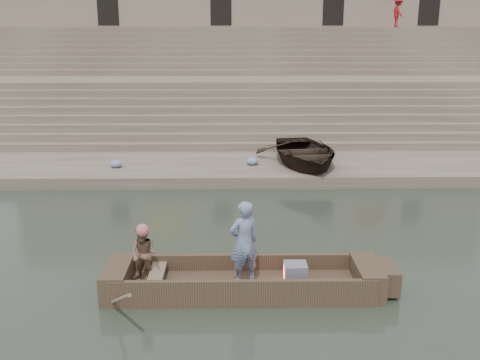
{
  "coord_description": "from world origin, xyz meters",
  "views": [
    {
      "loc": [
        -1.36,
        -11.4,
        5.27
      ],
      "look_at": [
        -1.15,
        2.24,
        1.4
      ],
      "focal_mm": 40.77,
      "sensor_mm": 36.0,
      "label": 1
    }
  ],
  "objects_px": {
    "rowing_man": "(144,255)",
    "beached_rowboat": "(304,152)",
    "main_rowboat": "(243,287)",
    "television": "(295,273)",
    "pedestrian": "(398,12)",
    "standing_man": "(244,242)"
  },
  "relations": [
    {
      "from": "rowing_man",
      "to": "beached_rowboat",
      "type": "height_order",
      "value": "rowing_man"
    },
    {
      "from": "rowing_man",
      "to": "television",
      "type": "height_order",
      "value": "rowing_man"
    },
    {
      "from": "pedestrian",
      "to": "beached_rowboat",
      "type": "bearing_deg",
      "value": 147.38
    },
    {
      "from": "main_rowboat",
      "to": "rowing_man",
      "type": "relative_size",
      "value": 4.24
    },
    {
      "from": "beached_rowboat",
      "to": "pedestrian",
      "type": "bearing_deg",
      "value": 55.4
    },
    {
      "from": "rowing_man",
      "to": "television",
      "type": "relative_size",
      "value": 2.56
    },
    {
      "from": "pedestrian",
      "to": "main_rowboat",
      "type": "bearing_deg",
      "value": 152.02
    },
    {
      "from": "television",
      "to": "rowing_man",
      "type": "bearing_deg",
      "value": 178.78
    },
    {
      "from": "main_rowboat",
      "to": "standing_man",
      "type": "distance_m",
      "value": 0.98
    },
    {
      "from": "main_rowboat",
      "to": "beached_rowboat",
      "type": "xyz_separation_m",
      "value": [
        2.42,
        9.09,
        0.74
      ]
    },
    {
      "from": "main_rowboat",
      "to": "standing_man",
      "type": "height_order",
      "value": "standing_man"
    },
    {
      "from": "pedestrian",
      "to": "rowing_man",
      "type": "bearing_deg",
      "value": 147.81
    },
    {
      "from": "rowing_man",
      "to": "television",
      "type": "bearing_deg",
      "value": 20.82
    },
    {
      "from": "main_rowboat",
      "to": "beached_rowboat",
      "type": "distance_m",
      "value": 9.44
    },
    {
      "from": "rowing_man",
      "to": "standing_man",
      "type": "bearing_deg",
      "value": 20.74
    },
    {
      "from": "main_rowboat",
      "to": "pedestrian",
      "type": "xyz_separation_m",
      "value": [
        9.5,
        22.86,
        5.92
      ]
    },
    {
      "from": "standing_man",
      "to": "pedestrian",
      "type": "xyz_separation_m",
      "value": [
        9.48,
        22.85,
        4.94
      ]
    },
    {
      "from": "television",
      "to": "pedestrian",
      "type": "bearing_deg",
      "value": 69.74
    },
    {
      "from": "rowing_man",
      "to": "pedestrian",
      "type": "bearing_deg",
      "value": 85.26
    },
    {
      "from": "pedestrian",
      "to": "standing_man",
      "type": "bearing_deg",
      "value": 152.05
    },
    {
      "from": "main_rowboat",
      "to": "television",
      "type": "bearing_deg",
      "value": 0.0
    },
    {
      "from": "television",
      "to": "pedestrian",
      "type": "xyz_separation_m",
      "value": [
        8.44,
        22.86,
        5.61
      ]
    }
  ]
}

